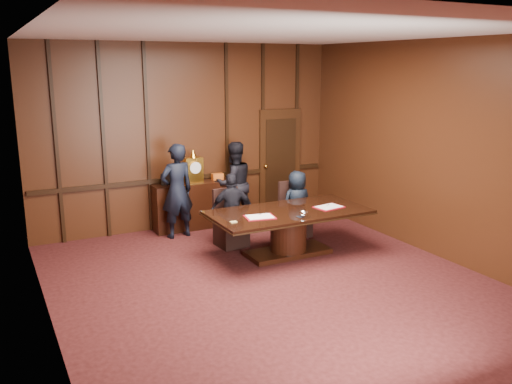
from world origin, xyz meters
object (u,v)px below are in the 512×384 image
(conference_table, at_px, (288,225))
(signatory_left, at_px, (232,210))
(sideboard, at_px, (194,203))
(witness_left, at_px, (177,191))
(signatory_right, at_px, (297,204))
(witness_right, at_px, (234,184))

(conference_table, bearing_deg, signatory_left, 129.09)
(sideboard, bearing_deg, witness_left, -139.77)
(witness_left, bearing_deg, sideboard, -147.61)
(conference_table, relative_size, signatory_left, 2.02)
(witness_left, bearing_deg, signatory_right, 146.28)
(signatory_right, height_order, witness_left, witness_left)
(signatory_right, distance_m, witness_right, 1.41)
(sideboard, bearing_deg, conference_table, -68.99)
(witness_left, height_order, witness_right, witness_left)
(conference_table, xyz_separation_m, witness_right, (-0.06, 2.00, 0.32))
(conference_table, relative_size, signatory_right, 2.14)
(signatory_right, height_order, witness_right, witness_right)
(signatory_left, distance_m, signatory_right, 1.30)
(sideboard, distance_m, signatory_right, 2.01)
(sideboard, distance_m, signatory_left, 1.38)
(conference_table, xyz_separation_m, signatory_left, (-0.65, 0.80, 0.14))
(signatory_right, bearing_deg, witness_right, -59.39)
(signatory_right, distance_m, witness_left, 2.20)
(conference_table, xyz_separation_m, witness_left, (-1.31, 1.75, 0.36))
(sideboard, relative_size, witness_right, 0.97)
(witness_right, bearing_deg, sideboard, -14.83)
(signatory_right, bearing_deg, conference_table, 50.84)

